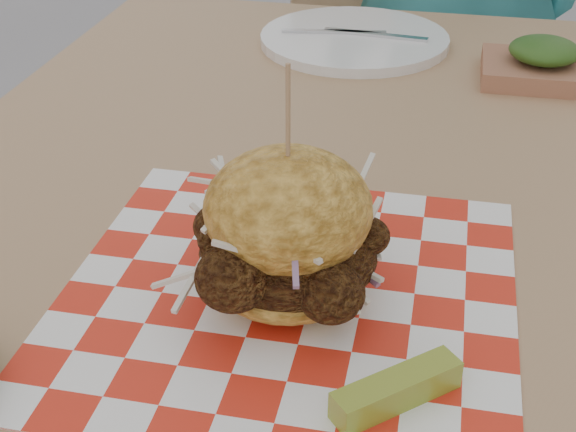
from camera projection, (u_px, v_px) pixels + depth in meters
The scene contains 7 objects.
patio_table at pixel (296, 252), 0.84m from camera, with size 0.80×1.20×0.75m.
patio_chair at pixel (370, 56), 1.67m from camera, with size 0.52×0.53×0.95m.
paper_liner at pixel (288, 294), 0.65m from camera, with size 0.36×0.36×0.00m, color red.
sandwich at pixel (288, 237), 0.62m from camera, with size 0.17×0.17×0.19m.
pickle_spear at pixel (397, 390), 0.54m from camera, with size 0.10×0.02×0.02m, color #989B2D.
place_setting at pixel (354, 39), 1.15m from camera, with size 0.27×0.27×0.02m.
kraft_tray at pixel (542, 63), 1.03m from camera, with size 0.15×0.12×0.06m.
Camera 1 is at (0.17, -0.75, 1.14)m, focal length 50.00 mm.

